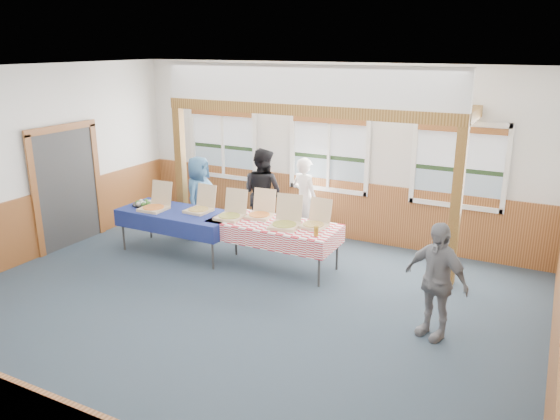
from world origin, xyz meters
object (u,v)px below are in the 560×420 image
at_px(table_right, 274,226).
at_px(woman_black, 263,193).
at_px(table_left, 178,214).
at_px(man_blue, 199,197).
at_px(person_grey, 436,280).
at_px(woman_white, 305,199).

xyz_separation_m(table_right, woman_black, (-0.89, 1.23, 0.14)).
relative_size(table_left, woman_black, 1.33).
height_order(man_blue, person_grey, man_blue).
distance_m(table_right, woman_white, 1.49).
bearing_deg(table_left, person_grey, -29.98).
height_order(woman_white, woman_black, woman_black).
distance_m(man_blue, person_grey, 5.02).
xyz_separation_m(table_left, person_grey, (4.55, -0.83, 0.04)).
xyz_separation_m(table_left, man_blue, (-0.17, 0.87, 0.06)).
height_order(table_left, woman_black, woman_black).
bearing_deg(person_grey, table_right, -177.52).
relative_size(table_left, man_blue, 1.46).
height_order(table_right, person_grey, person_grey).
bearing_deg(woman_white, table_left, 63.61).
bearing_deg(woman_white, table_right, 113.62).
height_order(table_right, woman_black, woman_black).
xyz_separation_m(table_left, woman_black, (0.88, 1.41, 0.14)).
bearing_deg(woman_white, man_blue, 41.78).
bearing_deg(person_grey, woman_white, 162.11).
bearing_deg(table_right, man_blue, 168.98).
bearing_deg(table_right, person_grey, -11.61).
bearing_deg(woman_white, person_grey, 157.64).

